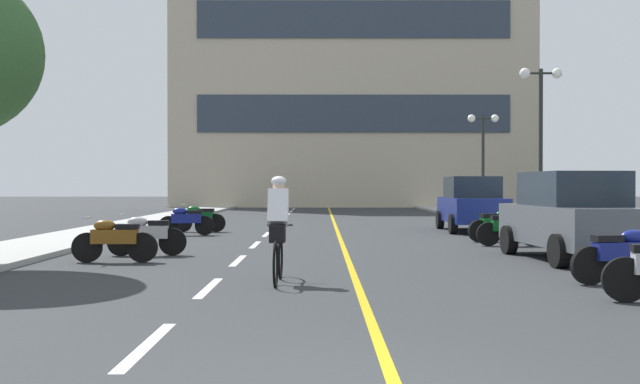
# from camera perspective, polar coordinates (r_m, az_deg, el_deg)

# --- Properties ---
(ground_plane) EXTENTS (140.00, 140.00, 0.00)m
(ground_plane) POSITION_cam_1_polar(r_m,az_deg,el_deg) (26.21, 0.61, -2.83)
(ground_plane) COLOR #2D3033
(curb_left) EXTENTS (2.40, 72.00, 0.12)m
(curb_left) POSITION_cam_1_polar(r_m,az_deg,el_deg) (30.00, -13.36, -2.30)
(curb_left) COLOR #A8A8A3
(curb_left) RESTS_ON ground
(curb_right) EXTENTS (2.40, 72.00, 0.12)m
(curb_right) POSITION_cam_1_polar(r_m,az_deg,el_deg) (30.16, 14.36, -2.29)
(curb_right) COLOR #A8A8A3
(curb_right) RESTS_ON ground
(lane_dash_0) EXTENTS (0.14, 2.20, 0.01)m
(lane_dash_0) POSITION_cam_1_polar(r_m,az_deg,el_deg) (7.52, -13.22, -11.35)
(lane_dash_0) COLOR silver
(lane_dash_0) RESTS_ON ground
(lane_dash_1) EXTENTS (0.14, 2.20, 0.01)m
(lane_dash_1) POSITION_cam_1_polar(r_m,az_deg,el_deg) (11.39, -8.62, -7.26)
(lane_dash_1) COLOR silver
(lane_dash_1) RESTS_ON ground
(lane_dash_2) EXTENTS (0.14, 2.20, 0.01)m
(lane_dash_2) POSITION_cam_1_polar(r_m,az_deg,el_deg) (15.33, -6.40, -5.24)
(lane_dash_2) COLOR silver
(lane_dash_2) RESTS_ON ground
(lane_dash_3) EXTENTS (0.14, 2.20, 0.01)m
(lane_dash_3) POSITION_cam_1_polar(r_m,az_deg,el_deg) (19.30, -5.09, -4.04)
(lane_dash_3) COLOR silver
(lane_dash_3) RESTS_ON ground
(lane_dash_4) EXTENTS (0.14, 2.20, 0.01)m
(lane_dash_4) POSITION_cam_1_polar(r_m,az_deg,el_deg) (23.28, -4.24, -3.25)
(lane_dash_4) COLOR silver
(lane_dash_4) RESTS_ON ground
(lane_dash_5) EXTENTS (0.14, 2.20, 0.01)m
(lane_dash_5) POSITION_cam_1_polar(r_m,az_deg,el_deg) (27.26, -3.63, -2.69)
(lane_dash_5) COLOR silver
(lane_dash_5) RESTS_ON ground
(lane_dash_6) EXTENTS (0.14, 2.20, 0.01)m
(lane_dash_6) POSITION_cam_1_polar(r_m,az_deg,el_deg) (31.25, -3.18, -2.27)
(lane_dash_6) COLOR silver
(lane_dash_6) RESTS_ON ground
(lane_dash_7) EXTENTS (0.14, 2.20, 0.01)m
(lane_dash_7) POSITION_cam_1_polar(r_m,az_deg,el_deg) (35.24, -2.83, -1.95)
(lane_dash_7) COLOR silver
(lane_dash_7) RESTS_ON ground
(lane_dash_8) EXTENTS (0.14, 2.20, 0.01)m
(lane_dash_8) POSITION_cam_1_polar(r_m,az_deg,el_deg) (39.23, -2.55, -1.70)
(lane_dash_8) COLOR silver
(lane_dash_8) RESTS_ON ground
(lane_dash_9) EXTENTS (0.14, 2.20, 0.01)m
(lane_dash_9) POSITION_cam_1_polar(r_m,az_deg,el_deg) (43.22, -2.33, -1.49)
(lane_dash_9) COLOR silver
(lane_dash_9) RESTS_ON ground
(lane_dash_10) EXTENTS (0.14, 2.20, 0.01)m
(lane_dash_10) POSITION_cam_1_polar(r_m,az_deg,el_deg) (47.22, -2.14, -1.31)
(lane_dash_10) COLOR silver
(lane_dash_10) RESTS_ON ground
(lane_dash_11) EXTENTS (0.14, 2.20, 0.01)m
(lane_dash_11) POSITION_cam_1_polar(r_m,az_deg,el_deg) (51.21, -1.98, -1.16)
(lane_dash_11) COLOR silver
(lane_dash_11) RESTS_ON ground
(centre_line_yellow) EXTENTS (0.12, 66.00, 0.01)m
(centre_line_yellow) POSITION_cam_1_polar(r_m,az_deg,el_deg) (29.21, 1.03, -2.47)
(centre_line_yellow) COLOR gold
(centre_line_yellow) RESTS_ON ground
(office_building) EXTENTS (25.09, 7.01, 21.14)m
(office_building) POSITION_cam_1_polar(r_m,az_deg,el_deg) (54.41, 2.31, 10.11)
(office_building) COLOR #BCAD93
(office_building) RESTS_ON ground
(street_lamp_mid) EXTENTS (1.46, 0.36, 5.41)m
(street_lamp_mid) POSITION_cam_1_polar(r_m,az_deg,el_deg) (26.57, 16.44, 5.93)
(street_lamp_mid) COLOR black
(street_lamp_mid) RESTS_ON curb_right
(street_lamp_far) EXTENTS (1.46, 0.36, 4.74)m
(street_lamp_far) POSITION_cam_1_polar(r_m,az_deg,el_deg) (35.93, 12.27, 3.86)
(street_lamp_far) COLOR black
(street_lamp_far) RESTS_ON curb_right
(parked_car_near) EXTENTS (2.19, 4.32, 1.82)m
(parked_car_near) POSITION_cam_1_polar(r_m,az_deg,el_deg) (16.13, 18.62, -1.73)
(parked_car_near) COLOR black
(parked_car_near) RESTS_ON ground
(parked_car_mid) EXTENTS (1.97, 4.22, 1.82)m
(parked_car_mid) POSITION_cam_1_polar(r_m,az_deg,el_deg) (25.23, 11.43, -0.89)
(parked_car_mid) COLOR black
(parked_car_mid) RESTS_ON ground
(motorcycle_2) EXTENTS (1.69, 0.61, 0.92)m
(motorcycle_2) POSITION_cam_1_polar(r_m,az_deg,el_deg) (12.56, 22.06, -4.41)
(motorcycle_2) COLOR black
(motorcycle_2) RESTS_ON ground
(motorcycle_3) EXTENTS (1.70, 0.60, 0.92)m
(motorcycle_3) POSITION_cam_1_polar(r_m,az_deg,el_deg) (15.38, -15.60, -3.48)
(motorcycle_3) COLOR black
(motorcycle_3) RESTS_ON ground
(motorcycle_4) EXTENTS (1.70, 0.60, 0.92)m
(motorcycle_4) POSITION_cam_1_polar(r_m,az_deg,el_deg) (16.68, -13.25, -3.16)
(motorcycle_4) COLOR black
(motorcycle_4) RESTS_ON ground
(motorcycle_5) EXTENTS (1.70, 0.60, 0.92)m
(motorcycle_5) POSITION_cam_1_polar(r_m,az_deg,el_deg) (19.41, 14.27, -2.64)
(motorcycle_5) COLOR black
(motorcycle_5) RESTS_ON ground
(motorcycle_6) EXTENTS (1.66, 0.72, 0.92)m
(motorcycle_6) POSITION_cam_1_polar(r_m,az_deg,el_deg) (20.83, 13.31, -2.42)
(motorcycle_6) COLOR black
(motorcycle_6) RESTS_ON ground
(motorcycle_7) EXTENTS (1.70, 0.60, 0.92)m
(motorcycle_7) POSITION_cam_1_polar(r_m,az_deg,el_deg) (23.08, -10.32, -2.12)
(motorcycle_7) COLOR black
(motorcycle_7) RESTS_ON ground
(motorcycle_8) EXTENTS (1.70, 0.60, 0.92)m
(motorcycle_8) POSITION_cam_1_polar(r_m,az_deg,el_deg) (24.67, -9.34, -1.95)
(motorcycle_8) COLOR black
(motorcycle_8) RESTS_ON ground
(cyclist_rider) EXTENTS (0.42, 1.77, 1.71)m
(cyclist_rider) POSITION_cam_1_polar(r_m,az_deg,el_deg) (11.81, -3.34, -2.67)
(cyclist_rider) COLOR black
(cyclist_rider) RESTS_ON ground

